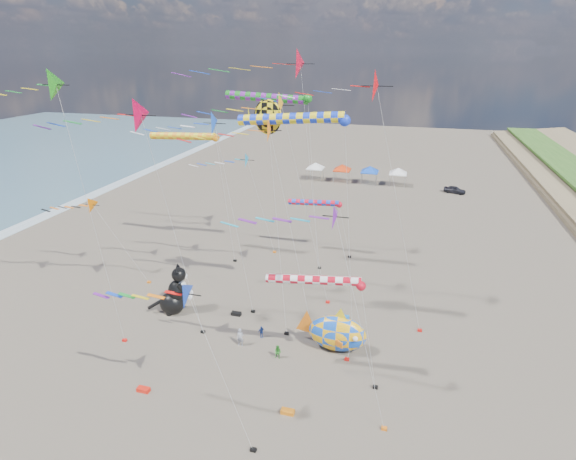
% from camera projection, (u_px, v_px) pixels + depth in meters
% --- Properties ---
extents(ground, '(260.00, 260.00, 0.00)m').
position_uv_depth(ground, '(211.00, 425.00, 29.02)').
color(ground, '#50473B').
rests_on(ground, ground).
extents(delta_kite_0, '(10.06, 2.21, 18.18)m').
position_uv_depth(delta_kite_0, '(208.00, 127.00, 36.14)').
color(delta_kite_0, blue).
rests_on(delta_kite_0, ground).
extents(delta_kite_1, '(11.10, 1.98, 11.86)m').
position_uv_depth(delta_kite_1, '(232.00, 164.00, 51.16)').
color(delta_kite_1, '#2096C9').
rests_on(delta_kite_1, ground).
extents(delta_kite_2, '(15.85, 3.12, 23.02)m').
position_uv_depth(delta_kite_2, '(289.00, 65.00, 42.87)').
color(delta_kite_2, red).
rests_on(delta_kite_2, ground).
extents(delta_kite_3, '(12.67, 2.42, 19.67)m').
position_uv_depth(delta_kite_3, '(278.00, 107.00, 37.54)').
color(delta_kite_3, '#F9A81B').
rests_on(delta_kite_3, ground).
extents(delta_kite_4, '(9.93, 1.78, 10.98)m').
position_uv_depth(delta_kite_4, '(165.00, 300.00, 24.72)').
color(delta_kite_4, '#183BB4').
rests_on(delta_kite_4, ground).
extents(delta_kite_5, '(11.82, 2.06, 18.10)m').
position_uv_depth(delta_kite_5, '(247.00, 135.00, 33.19)').
color(delta_kite_5, orange).
rests_on(delta_kite_5, ground).
extents(delta_kite_6, '(10.50, 1.82, 9.08)m').
position_uv_depth(delta_kite_6, '(94.00, 208.00, 45.23)').
color(delta_kite_6, orange).
rests_on(delta_kite_6, ground).
extents(delta_kite_7, '(9.87, 2.38, 21.65)m').
position_uv_depth(delta_kite_7, '(45.00, 87.00, 30.68)').
color(delta_kite_7, '#21941B').
rests_on(delta_kite_7, ground).
extents(delta_kite_8, '(12.68, 2.66, 21.50)m').
position_uv_depth(delta_kite_8, '(383.00, 89.00, 32.49)').
color(delta_kite_8, red).
rests_on(delta_kite_8, ground).
extents(delta_kite_9, '(10.70, 1.67, 14.74)m').
position_uv_depth(delta_kite_9, '(305.00, 225.00, 24.99)').
color(delta_kite_9, purple).
rests_on(delta_kite_9, ground).
extents(delta_kite_10, '(12.25, 2.71, 19.74)m').
position_uv_depth(delta_kite_10, '(135.00, 115.00, 32.78)').
color(delta_kite_10, '#CC0538').
rests_on(delta_kite_10, ground).
extents(windsock_0, '(7.61, 0.71, 6.73)m').
position_uv_depth(windsock_0, '(317.00, 203.00, 51.27)').
color(windsock_0, red).
rests_on(windsock_0, ground).
extents(windsock_1, '(9.72, 0.85, 18.30)m').
position_uv_depth(windsock_1, '(296.00, 120.00, 32.92)').
color(windsock_1, '#1637E1').
rests_on(windsock_1, ground).
extents(windsock_2, '(8.16, 0.65, 8.43)m').
position_uv_depth(windsock_2, '(318.00, 281.00, 30.28)').
color(windsock_2, red).
rests_on(windsock_2, ground).
extents(windsock_3, '(9.63, 0.84, 18.84)m').
position_uv_depth(windsock_3, '(271.00, 98.00, 42.31)').
color(windsock_3, '#17811D').
rests_on(windsock_3, ground).
extents(windsock_4, '(9.35, 0.81, 14.49)m').
position_uv_depth(windsock_4, '(186.00, 137.00, 47.62)').
color(windsock_4, orange).
rests_on(windsock_4, ground).
extents(angelfish_kite, '(3.74, 3.02, 19.18)m').
position_uv_depth(angelfish_kite, '(265.00, 119.00, 34.05)').
color(angelfish_kite, yellow).
rests_on(angelfish_kite, ground).
extents(cat_inflatable, '(3.93, 2.97, 4.76)m').
position_uv_depth(cat_inflatable, '(173.00, 289.00, 40.71)').
color(cat_inflatable, black).
rests_on(cat_inflatable, ground).
extents(fish_inflatable, '(6.23, 2.73, 4.01)m').
position_uv_depth(fish_inflatable, '(337.00, 333.00, 35.64)').
color(fish_inflatable, blue).
rests_on(fish_inflatable, ground).
extents(person_adult, '(0.61, 0.43, 1.58)m').
position_uv_depth(person_adult, '(240.00, 337.00, 36.58)').
color(person_adult, '#91949F').
rests_on(person_adult, ground).
extents(child_green, '(0.65, 0.55, 1.18)m').
position_uv_depth(child_green, '(278.00, 352.00, 35.09)').
color(child_green, '#2A8A27').
rests_on(child_green, ground).
extents(child_blue, '(0.64, 0.64, 1.09)m').
position_uv_depth(child_blue, '(261.00, 332.00, 37.72)').
color(child_blue, '#1F409E').
rests_on(child_blue, ground).
extents(kite_bag_0, '(0.90, 0.44, 0.30)m').
position_uv_depth(kite_bag_0, '(344.00, 317.00, 40.50)').
color(kite_bag_0, blue).
rests_on(kite_bag_0, ground).
extents(kite_bag_1, '(0.90, 0.44, 0.30)m').
position_uv_depth(kite_bag_1, '(143.00, 390.00, 31.84)').
color(kite_bag_1, red).
rests_on(kite_bag_1, ground).
extents(kite_bag_2, '(0.90, 0.44, 0.30)m').
position_uv_depth(kite_bag_2, '(288.00, 412.00, 29.89)').
color(kite_bag_2, orange).
rests_on(kite_bag_2, ground).
extents(kite_bag_3, '(0.90, 0.44, 0.30)m').
position_uv_depth(kite_bag_3, '(236.00, 314.00, 41.05)').
color(kite_bag_3, black).
rests_on(kite_bag_3, ground).
extents(tent_row, '(19.20, 4.20, 3.80)m').
position_uv_depth(tent_row, '(356.00, 166.00, 81.21)').
color(tent_row, white).
rests_on(tent_row, ground).
extents(parked_car, '(3.84, 2.54, 1.22)m').
position_uv_depth(parked_car, '(455.00, 190.00, 76.14)').
color(parked_car, '#26262D').
rests_on(parked_car, ground).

